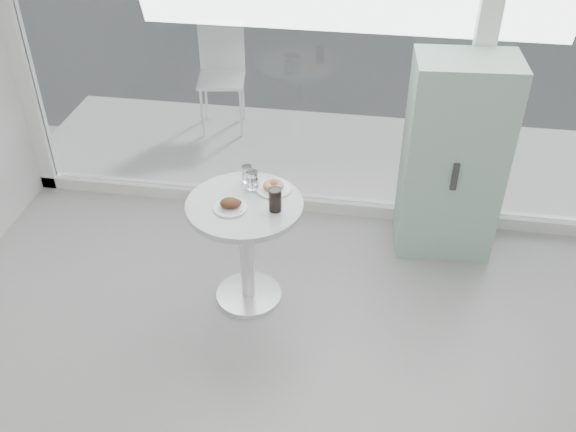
% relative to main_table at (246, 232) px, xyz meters
% --- Properties ---
extents(main_table, '(0.72, 0.72, 0.77)m').
position_rel_main_table_xyz_m(main_table, '(0.00, 0.00, 0.00)').
color(main_table, white).
rests_on(main_table, ground).
extents(patio_deck, '(5.60, 1.60, 0.05)m').
position_rel_main_table_xyz_m(patio_deck, '(0.50, 1.90, -0.53)').
color(patio_deck, silver).
rests_on(patio_deck, ground).
extents(mint_cabinet, '(0.70, 0.49, 1.45)m').
position_rel_main_table_xyz_m(mint_cabinet, '(1.29, 0.81, 0.17)').
color(mint_cabinet, '#8DB4A3').
rests_on(mint_cabinet, ground).
extents(patio_chair, '(0.49, 0.49, 0.98)m').
position_rel_main_table_xyz_m(patio_chair, '(-0.72, 2.33, 0.05)').
color(patio_chair, white).
rests_on(patio_chair, patio_deck).
extents(plate_fritter, '(0.21, 0.21, 0.07)m').
position_rel_main_table_xyz_m(plate_fritter, '(-0.07, -0.07, 0.25)').
color(plate_fritter, white).
rests_on(plate_fritter, main_table).
extents(plate_donut, '(0.22, 0.22, 0.05)m').
position_rel_main_table_xyz_m(plate_donut, '(0.15, 0.17, 0.24)').
color(plate_donut, white).
rests_on(plate_donut, main_table).
extents(water_tumbler_a, '(0.07, 0.07, 0.11)m').
position_rel_main_table_xyz_m(water_tumbler_a, '(-0.03, 0.24, 0.27)').
color(water_tumbler_a, white).
rests_on(water_tumbler_a, main_table).
extents(water_tumbler_b, '(0.08, 0.08, 0.12)m').
position_rel_main_table_xyz_m(water_tumbler_b, '(0.02, 0.16, 0.27)').
color(water_tumbler_b, white).
rests_on(water_tumbler_b, main_table).
extents(cola_glass, '(0.08, 0.08, 0.15)m').
position_rel_main_table_xyz_m(cola_glass, '(0.20, -0.04, 0.29)').
color(cola_glass, white).
rests_on(cola_glass, main_table).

